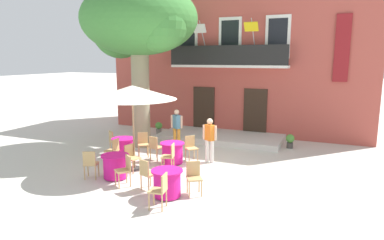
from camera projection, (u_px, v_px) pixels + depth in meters
ground_plane at (195, 163)px, 12.18m from camera, size 120.00×120.00×0.00m
building_facade at (241, 57)px, 17.94m from camera, size 13.00×5.09×7.50m
entrance_step_platform at (221, 137)px, 15.68m from camera, size 5.56×2.46×0.25m
plane_tree at (138, 23)px, 13.72m from camera, size 4.94×4.34×6.71m
cafe_table_near_tree at (115, 166)px, 10.60m from camera, size 0.86×0.86×0.76m
cafe_chair_near_tree_0 at (125, 168)px, 9.97m from camera, size 0.56×0.56×0.91m
cafe_chair_near_tree_1 at (131, 156)px, 11.21m from camera, size 0.49×0.49×0.91m
cafe_chair_near_tree_2 at (90, 163)px, 10.51m from camera, size 0.52×0.52×0.91m
cafe_table_middle at (172, 153)px, 12.11m from camera, size 0.86×0.86×0.76m
cafe_chair_middle_0 at (170, 155)px, 11.35m from camera, size 0.48×0.48×0.91m
cafe_chair_middle_1 at (191, 146)px, 12.45m from camera, size 0.57×0.57×0.91m
cafe_chair_middle_2 at (155, 146)px, 12.47m from camera, size 0.48×0.48×0.91m
cafe_table_front at (167, 183)px, 9.18m from camera, size 0.86×0.86×0.76m
cafe_chair_front_0 at (147, 172)px, 9.61m from camera, size 0.52×0.52×0.91m
cafe_chair_front_1 at (160, 189)px, 8.43m from camera, size 0.46×0.46×0.91m
cafe_chair_front_2 at (194, 176)px, 9.36m from camera, size 0.55×0.55×0.91m
cafe_table_far_side at (123, 148)px, 12.80m from camera, size 0.86×0.86×0.76m
cafe_chair_far_side_0 at (114, 140)px, 13.34m from camera, size 0.55×0.55×0.91m
cafe_chair_far_side_1 at (113, 149)px, 12.06m from camera, size 0.41×0.41×0.91m
cafe_chair_far_side_2 at (143, 143)px, 13.00m from camera, size 0.56×0.56×0.91m
cafe_umbrella at (132, 93)px, 11.02m from camera, size 2.90×2.90×2.85m
ground_planter_left at (159, 128)px, 16.64m from camera, size 0.34×0.34×0.63m
ground_planter_right at (290, 140)px, 14.18m from camera, size 0.35×0.35×0.59m
pedestrian_near_entrance at (210, 138)px, 12.12m from camera, size 0.53×0.37×1.62m
pedestrian_mid_plaza at (177, 126)px, 14.10m from camera, size 0.53×0.37×1.63m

